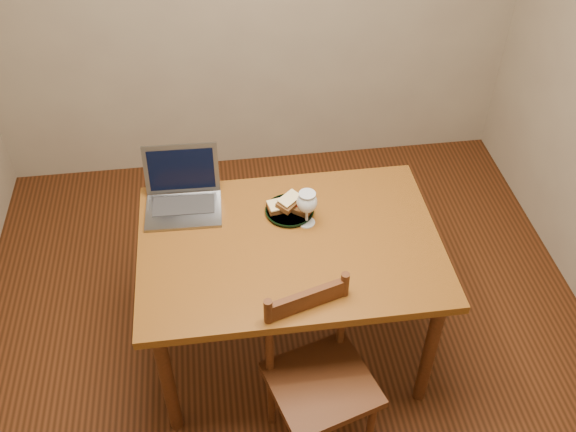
{
  "coord_description": "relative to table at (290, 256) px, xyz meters",
  "views": [
    {
      "loc": [
        -0.25,
        -1.89,
        2.7
      ],
      "look_at": [
        0.02,
        0.14,
        0.8
      ],
      "focal_mm": 40.0,
      "sensor_mm": 36.0,
      "label": 1
    }
  ],
  "objects": [
    {
      "name": "sandwich_cheese",
      "position": [
        -0.01,
        0.2,
        0.12
      ],
      "size": [
        0.13,
        0.09,
        0.04
      ],
      "primitive_type": null,
      "rotation": [
        0.0,
        0.0,
        0.15
      ],
      "color": "#381E0C",
      "rests_on": "plate"
    },
    {
      "name": "sandwich_tomato",
      "position": [
        0.07,
        0.17,
        0.12
      ],
      "size": [
        0.13,
        0.12,
        0.04
      ],
      "primitive_type": null,
      "rotation": [
        0.0,
        0.0,
        -0.67
      ],
      "color": "#381E0C",
      "rests_on": "plate"
    },
    {
      "name": "floor",
      "position": [
        -0.01,
        -0.04,
        -0.66
      ],
      "size": [
        3.2,
        3.2,
        0.02
      ],
      "primitive_type": "cube",
      "color": "black",
      "rests_on": "ground"
    },
    {
      "name": "laptop",
      "position": [
        -0.45,
        0.32,
        0.15
      ],
      "size": [
        0.35,
        0.32,
        0.25
      ],
      "rotation": [
        0.0,
        0.0,
        -0.03
      ],
      "color": "slate",
      "rests_on": "table"
    },
    {
      "name": "milk_glass",
      "position": [
        0.09,
        0.11,
        0.17
      ],
      "size": [
        0.09,
        0.09,
        0.18
      ],
      "primitive_type": null,
      "color": "white",
      "rests_on": "table"
    },
    {
      "name": "table",
      "position": [
        0.0,
        0.0,
        0.0
      ],
      "size": [
        1.3,
        0.9,
        0.74
      ],
      "color": "#512F0D",
      "rests_on": "floor"
    },
    {
      "name": "sandwich_top",
      "position": [
        0.02,
        0.19,
        0.15
      ],
      "size": [
        0.13,
        0.14,
        0.04
      ],
      "primitive_type": null,
      "rotation": [
        0.0,
        0.0,
        0.81
      ],
      "color": "#381E0C",
      "rests_on": "plate"
    },
    {
      "name": "plate",
      "position": [
        0.02,
        0.19,
        0.1
      ],
      "size": [
        0.22,
        0.22,
        0.02
      ],
      "primitive_type": "cylinder",
      "color": "black",
      "rests_on": "table"
    },
    {
      "name": "chair",
      "position": [
        0.06,
        -0.49,
        -0.19
      ],
      "size": [
        0.5,
        0.48,
        0.43
      ],
      "rotation": [
        0.0,
        0.0,
        0.29
      ],
      "color": "#381D0B",
      "rests_on": "floor"
    }
  ]
}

